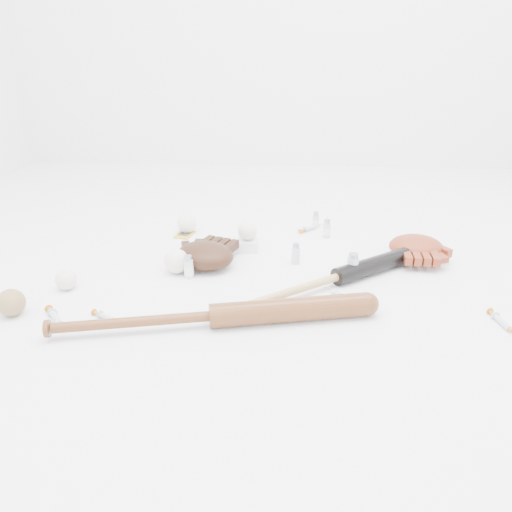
# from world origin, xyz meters

# --- Properties ---
(bat_dark) EXTENTS (0.69, 0.53, 0.06)m
(bat_dark) POSITION_xyz_m (0.26, -0.06, 0.03)
(bat_dark) COLOR black
(bat_dark) RESTS_ON ground
(bat_wood) EXTENTS (0.93, 0.26, 0.07)m
(bat_wood) POSITION_xyz_m (-0.11, -0.33, 0.03)
(bat_wood) COLOR brown
(bat_wood) RESTS_ON ground
(glove_dark) EXTENTS (0.31, 0.31, 0.09)m
(glove_dark) POSITION_xyz_m (-0.19, 0.05, 0.04)
(glove_dark) COLOR black
(glove_dark) RESTS_ON ground
(glove_tan) EXTENTS (0.24, 0.24, 0.08)m
(glove_tan) POSITION_xyz_m (0.55, 0.18, 0.04)
(glove_tan) COLOR maroon
(glove_tan) RESTS_ON ground
(trading_card) EXTENTS (0.08, 0.10, 0.00)m
(trading_card) POSITION_xyz_m (-0.32, 0.33, 0.00)
(trading_card) COLOR #B89121
(trading_card) RESTS_ON ground
(pedestal) EXTENTS (0.08, 0.08, 0.04)m
(pedestal) POSITION_xyz_m (-0.05, 0.20, 0.02)
(pedestal) COLOR white
(pedestal) RESTS_ON ground
(baseball_on_pedestal) EXTENTS (0.07, 0.07, 0.07)m
(baseball_on_pedestal) POSITION_xyz_m (-0.05, 0.20, 0.08)
(baseball_on_pedestal) COLOR white
(baseball_on_pedestal) RESTS_ON pedestal
(baseball_left) EXTENTS (0.07, 0.07, 0.07)m
(baseball_left) POSITION_xyz_m (-0.60, -0.14, 0.03)
(baseball_left) COLOR white
(baseball_left) RESTS_ON ground
(baseball_upper) EXTENTS (0.08, 0.08, 0.08)m
(baseball_upper) POSITION_xyz_m (-0.31, 0.36, 0.04)
(baseball_upper) COLOR white
(baseball_upper) RESTS_ON ground
(baseball_mid) EXTENTS (0.08, 0.08, 0.08)m
(baseball_mid) POSITION_xyz_m (-0.28, -0.00, 0.04)
(baseball_mid) COLOR white
(baseball_mid) RESTS_ON ground
(baseball_aged) EXTENTS (0.08, 0.08, 0.08)m
(baseball_aged) POSITION_xyz_m (-0.69, -0.31, 0.04)
(baseball_aged) COLOR olive
(baseball_aged) RESTS_ON ground
(syringe_0) EXTENTS (0.13, 0.14, 0.02)m
(syringe_0) POSITION_xyz_m (-0.55, -0.33, 0.01)
(syringe_0) COLOR #ADBCC6
(syringe_0) RESTS_ON ground
(syringe_1) EXTENTS (0.13, 0.14, 0.02)m
(syringe_1) POSITION_xyz_m (0.27, -0.16, 0.01)
(syringe_1) COLOR #ADBCC6
(syringe_1) RESTS_ON ground
(syringe_2) EXTENTS (0.13, 0.12, 0.02)m
(syringe_2) POSITION_xyz_m (0.19, 0.42, 0.01)
(syringe_2) COLOR #ADBCC6
(syringe_2) RESTS_ON ground
(syringe_3) EXTENTS (0.05, 0.15, 0.02)m
(syringe_3) POSITION_xyz_m (0.69, -0.27, 0.01)
(syringe_3) COLOR #ADBCC6
(syringe_3) RESTS_ON ground
(syringe_4) EXTENTS (0.15, 0.10, 0.02)m
(syringe_4) POSITION_xyz_m (0.49, 0.15, 0.01)
(syringe_4) COLOR #ADBCC6
(syringe_4) RESTS_ON ground
(syringe_5) EXTENTS (0.13, 0.09, 0.02)m
(syringe_5) POSITION_xyz_m (-0.41, -0.32, 0.01)
(syringe_5) COLOR #ADBCC6
(syringe_5) RESTS_ON ground
(vial_0) EXTENTS (0.03, 0.03, 0.08)m
(vial_0) POSITION_xyz_m (0.25, 0.35, 0.04)
(vial_0) COLOR silver
(vial_0) RESTS_ON ground
(vial_1) EXTENTS (0.03, 0.03, 0.07)m
(vial_1) POSITION_xyz_m (0.21, 0.45, 0.03)
(vial_1) COLOR silver
(vial_1) RESTS_ON ground
(vial_2) EXTENTS (0.03, 0.03, 0.07)m
(vial_2) POSITION_xyz_m (0.12, 0.10, 0.04)
(vial_2) COLOR silver
(vial_2) RESTS_ON ground
(vial_3) EXTENTS (0.04, 0.04, 0.09)m
(vial_3) POSITION_xyz_m (0.31, -0.01, 0.05)
(vial_3) COLOR silver
(vial_3) RESTS_ON ground
(vial_4) EXTENTS (0.03, 0.03, 0.08)m
(vial_4) POSITION_xyz_m (-0.23, -0.04, 0.04)
(vial_4) COLOR silver
(vial_4) RESTS_ON ground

